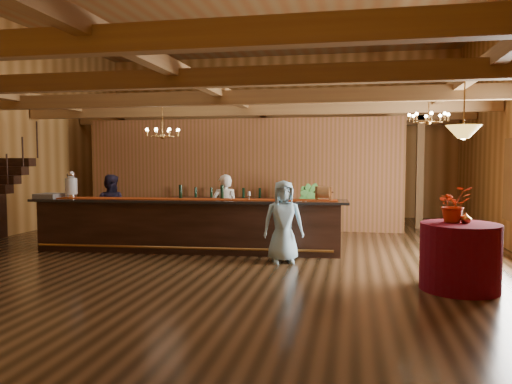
% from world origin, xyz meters
% --- Properties ---
extents(floor, '(14.00, 14.00, 0.00)m').
position_xyz_m(floor, '(0.00, 0.00, 0.00)').
color(floor, brown).
rests_on(floor, ground).
extents(wall_back, '(12.00, 0.10, 5.50)m').
position_xyz_m(wall_back, '(0.00, 7.00, 2.75)').
color(wall_back, '#BF8743').
rests_on(wall_back, floor).
extents(beam_grid, '(11.90, 13.90, 0.39)m').
position_xyz_m(beam_grid, '(0.00, 0.51, 3.24)').
color(beam_grid, olive).
rests_on(beam_grid, wall_left).
extents(support_posts, '(9.20, 10.20, 3.20)m').
position_xyz_m(support_posts, '(0.00, -0.50, 1.60)').
color(support_posts, olive).
rests_on(support_posts, floor).
extents(partition_wall, '(9.00, 0.18, 3.10)m').
position_xyz_m(partition_wall, '(-0.50, 3.50, 1.55)').
color(partition_wall, brown).
rests_on(partition_wall, floor).
extents(backroom_boxes, '(4.10, 0.60, 1.10)m').
position_xyz_m(backroom_boxes, '(-0.29, 5.50, 0.53)').
color(backroom_boxes, '#371D14').
rests_on(backroom_boxes, floor).
extents(tasting_bar, '(6.81, 1.34, 1.14)m').
position_xyz_m(tasting_bar, '(-0.81, -0.16, 0.57)').
color(tasting_bar, '#371D14').
rests_on(tasting_bar, floor).
extents(beverage_dispenser, '(0.26, 0.26, 0.60)m').
position_xyz_m(beverage_dispenser, '(-3.44, -0.29, 1.41)').
color(beverage_dispenser, silver).
rests_on(beverage_dispenser, tasting_bar).
extents(glass_rack_tray, '(0.50, 0.50, 0.10)m').
position_xyz_m(glass_rack_tray, '(-3.89, -0.43, 1.18)').
color(glass_rack_tray, gray).
rests_on(glass_rack_tray, tasting_bar).
extents(raffle_drum, '(0.34, 0.24, 0.30)m').
position_xyz_m(raffle_drum, '(2.06, -0.01, 1.30)').
color(raffle_drum, brown).
rests_on(raffle_drum, tasting_bar).
extents(bar_bottle_0, '(0.07, 0.07, 0.30)m').
position_xyz_m(bar_bottle_0, '(-1.00, -0.04, 1.28)').
color(bar_bottle_0, black).
rests_on(bar_bottle_0, tasting_bar).
extents(bar_bottle_1, '(0.07, 0.07, 0.30)m').
position_xyz_m(bar_bottle_1, '(-0.09, 0.02, 1.28)').
color(bar_bottle_1, black).
rests_on(bar_bottle_1, tasting_bar).
extents(backbar_shelf, '(3.19, 0.68, 0.89)m').
position_xyz_m(backbar_shelf, '(-0.80, 3.22, 0.45)').
color(backbar_shelf, '#371D14').
rests_on(backbar_shelf, floor).
extents(round_table, '(1.18, 1.18, 1.02)m').
position_xyz_m(round_table, '(4.27, -2.29, 0.51)').
color(round_table, '#580B1C').
rests_on(round_table, floor).
extents(chandelier_left, '(0.80, 0.80, 0.76)m').
position_xyz_m(chandelier_left, '(-1.67, 0.66, 2.59)').
color(chandelier_left, '#B98743').
rests_on(chandelier_left, beam_grid).
extents(chandelier_right, '(0.80, 0.80, 0.52)m').
position_xyz_m(chandelier_right, '(4.16, 0.54, 2.84)').
color(chandelier_right, '#B98743').
rests_on(chandelier_right, beam_grid).
extents(pendant_lamp, '(0.52, 0.52, 0.90)m').
position_xyz_m(pendant_lamp, '(4.27, -2.29, 2.40)').
color(pendant_lamp, '#B98743').
rests_on(pendant_lamp, beam_grid).
extents(bartender, '(0.68, 0.55, 1.64)m').
position_xyz_m(bartender, '(-0.18, 0.59, 0.82)').
color(bartender, white).
rests_on(bartender, floor).
extents(staff_second, '(0.85, 0.70, 1.62)m').
position_xyz_m(staff_second, '(-2.99, 0.61, 0.81)').
color(staff_second, '#242037').
rests_on(staff_second, floor).
extents(guest, '(0.88, 0.69, 1.58)m').
position_xyz_m(guest, '(1.35, -0.84, 0.79)').
color(guest, '#A3D7F1').
rests_on(guest, floor).
extents(floor_plant, '(0.76, 0.62, 1.37)m').
position_xyz_m(floor_plant, '(1.46, 2.48, 0.69)').
color(floor_plant, '#39752C').
rests_on(floor_plant, floor).
extents(table_flowers, '(0.61, 0.57, 0.56)m').
position_xyz_m(table_flowers, '(4.18, -2.17, 1.30)').
color(table_flowers, '#B12D0B').
rests_on(table_flowers, round_table).
extents(table_vase, '(0.18, 0.18, 0.27)m').
position_xyz_m(table_vase, '(4.34, -2.25, 1.15)').
color(table_vase, '#B98743').
rests_on(table_vase, round_table).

